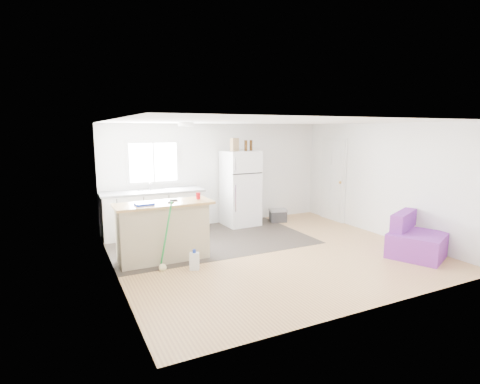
# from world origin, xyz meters

# --- Properties ---
(room) EXTENTS (5.51, 5.01, 2.41)m
(room) POSITION_xyz_m (0.00, 0.00, 1.20)
(room) COLOR #A16F43
(room) RESTS_ON ground
(vinyl_zone) EXTENTS (4.05, 2.50, 0.00)m
(vinyl_zone) POSITION_xyz_m (-0.73, 1.25, 0.00)
(vinyl_zone) COLOR #2D2722
(vinyl_zone) RESTS_ON floor
(window) EXTENTS (1.18, 0.06, 0.98)m
(window) POSITION_xyz_m (-1.55, 2.49, 1.55)
(window) COLOR white
(window) RESTS_ON back_wall
(interior_door) EXTENTS (0.11, 0.92, 2.10)m
(interior_door) POSITION_xyz_m (2.72, 1.55, 1.02)
(interior_door) COLOR white
(interior_door) RESTS_ON right_wall
(ceiling_fixture) EXTENTS (0.30, 0.30, 0.07)m
(ceiling_fixture) POSITION_xyz_m (-1.20, 1.20, 2.36)
(ceiling_fixture) COLOR white
(ceiling_fixture) RESTS_ON ceiling
(kitchen_cabinets) EXTENTS (2.19, 0.75, 1.26)m
(kitchen_cabinets) POSITION_xyz_m (-1.67, 2.16, 0.49)
(kitchen_cabinets) COLOR white
(kitchen_cabinets) RESTS_ON floor
(peninsula) EXTENTS (1.67, 0.65, 1.02)m
(peninsula) POSITION_xyz_m (-1.90, 0.47, 0.52)
(peninsula) COLOR tan
(peninsula) RESTS_ON floor
(refrigerator) EXTENTS (0.81, 0.77, 1.77)m
(refrigerator) POSITION_xyz_m (0.41, 2.12, 0.89)
(refrigerator) COLOR white
(refrigerator) RESTS_ON floor
(cooler) EXTENTS (0.48, 0.39, 0.32)m
(cooler) POSITION_xyz_m (1.37, 1.95, 0.16)
(cooler) COLOR #2D2D2F
(cooler) RESTS_ON floor
(purple_seat) EXTENTS (1.20, 1.20, 0.76)m
(purple_seat) POSITION_xyz_m (2.24, -1.31, 0.28)
(purple_seat) COLOR #7D2E96
(purple_seat) RESTS_ON floor
(cleaner_jug) EXTENTS (0.19, 0.16, 0.34)m
(cleaner_jug) POSITION_xyz_m (-1.57, -0.21, 0.15)
(cleaner_jug) COLOR silver
(cleaner_jug) RESTS_ON floor
(mop) EXTENTS (0.27, 0.31, 1.14)m
(mop) POSITION_xyz_m (-2.02, 0.01, 0.23)
(mop) COLOR green
(mop) RESTS_ON floor
(red_cup) EXTENTS (0.09, 0.09, 0.12)m
(red_cup) POSITION_xyz_m (-1.23, 0.51, 1.08)
(red_cup) COLOR red
(red_cup) RESTS_ON peninsula
(blue_tray) EXTENTS (0.31, 0.24, 0.04)m
(blue_tray) POSITION_xyz_m (-2.22, 0.40, 1.04)
(blue_tray) COLOR #152EC7
(blue_tray) RESTS_ON peninsula
(tool_a) EXTENTS (0.15, 0.08, 0.03)m
(tool_a) POSITION_xyz_m (-1.67, 0.55, 1.04)
(tool_a) COLOR black
(tool_a) RESTS_ON peninsula
(tool_b) EXTENTS (0.10, 0.04, 0.03)m
(tool_b) POSITION_xyz_m (-1.77, 0.39, 1.04)
(tool_b) COLOR black
(tool_b) RESTS_ON peninsula
(cardboard_box) EXTENTS (0.22, 0.16, 0.30)m
(cardboard_box) POSITION_xyz_m (0.25, 2.09, 1.92)
(cardboard_box) COLOR #A1885C
(cardboard_box) RESTS_ON refrigerator
(bottle_left) EXTENTS (0.09, 0.09, 0.25)m
(bottle_left) POSITION_xyz_m (0.51, 2.03, 1.90)
(bottle_left) COLOR #3B220A
(bottle_left) RESTS_ON refrigerator
(bottle_right) EXTENTS (0.08, 0.08, 0.25)m
(bottle_right) POSITION_xyz_m (0.69, 2.11, 1.90)
(bottle_right) COLOR #3B220A
(bottle_right) RESTS_ON refrigerator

